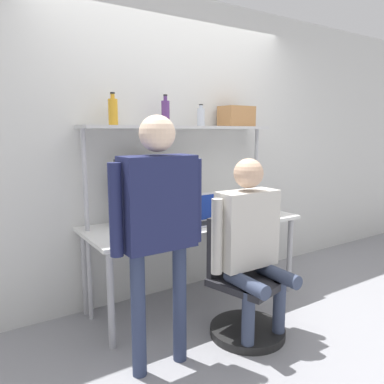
{
  "coord_description": "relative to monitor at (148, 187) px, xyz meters",
  "views": [
    {
      "loc": [
        -1.73,
        -2.26,
        1.51
      ],
      "look_at": [
        -0.34,
        -0.11,
        1.09
      ],
      "focal_mm": 35.0,
      "sensor_mm": 36.0,
      "label": 1
    }
  ],
  "objects": [
    {
      "name": "bottle_amber",
      "position": [
        -0.28,
        0.01,
        0.62
      ],
      "size": [
        0.07,
        0.07,
        0.25
      ],
      "color": "gold",
      "rests_on": "shelf_unit"
    },
    {
      "name": "office_chair",
      "position": [
        0.37,
        -0.83,
        -0.78
      ],
      "size": [
        0.57,
        0.57,
        0.89
      ],
      "color": "black",
      "rests_on": "ground_plane"
    },
    {
      "name": "person_standing",
      "position": [
        -0.35,
        -0.85,
        -0.02
      ],
      "size": [
        0.62,
        0.22,
        1.6
      ],
      "color": "#2D3856",
      "rests_on": "ground_plane"
    },
    {
      "name": "wall_back",
      "position": [
        0.35,
        0.2,
        0.31
      ],
      "size": [
        8.0,
        0.06,
        2.7
      ],
      "color": "silver",
      "rests_on": "ground_plane"
    },
    {
      "name": "bottle_clear",
      "position": [
        0.55,
        0.01,
        0.59
      ],
      "size": [
        0.07,
        0.07,
        0.19
      ],
      "color": "silver",
      "rests_on": "shelf_unit"
    },
    {
      "name": "cell_phone",
      "position": [
        0.66,
        -0.29,
        -0.3
      ],
      "size": [
        0.07,
        0.15,
        0.01
      ],
      "color": "silver",
      "rests_on": "desk"
    },
    {
      "name": "laptop",
      "position": [
        0.39,
        -0.27,
        -0.24
      ],
      "size": [
        0.35,
        0.24,
        0.24
      ],
      "color": "#BCBCC1",
      "rests_on": "desk"
    },
    {
      "name": "monitor",
      "position": [
        0.0,
        0.0,
        0.0
      ],
      "size": [
        0.58,
        0.23,
        0.55
      ],
      "color": "#333338",
      "rests_on": "desk"
    },
    {
      "name": "storage_box",
      "position": [
        0.96,
        0.01,
        0.6
      ],
      "size": [
        0.3,
        0.22,
        0.19
      ],
      "color": "#B27A47",
      "rests_on": "shelf_unit"
    },
    {
      "name": "person_seated",
      "position": [
        0.38,
        -0.87,
        -0.27
      ],
      "size": [
        0.62,
        0.47,
        1.32
      ],
      "color": "#38425B",
      "rests_on": "ground_plane"
    },
    {
      "name": "shelf_unit",
      "position": [
        0.35,
        0.01,
        0.32
      ],
      "size": [
        1.79,
        0.3,
        1.55
      ],
      "color": "silver",
      "rests_on": "ground_plane"
    },
    {
      "name": "desk",
      "position": [
        0.35,
        -0.19,
        -0.38
      ],
      "size": [
        1.89,
        0.71,
        0.74
      ],
      "color": "silver",
      "rests_on": "ground_plane"
    },
    {
      "name": "bottle_purple",
      "position": [
        0.18,
        0.01,
        0.62
      ],
      "size": [
        0.07,
        0.07,
        0.26
      ],
      "color": "#593372",
      "rests_on": "shelf_unit"
    },
    {
      "name": "ground_plane",
      "position": [
        0.35,
        -0.56,
        -1.04
      ],
      "size": [
        12.0,
        12.0,
        0.0
      ],
      "primitive_type": "plane",
      "color": "gray"
    }
  ]
}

